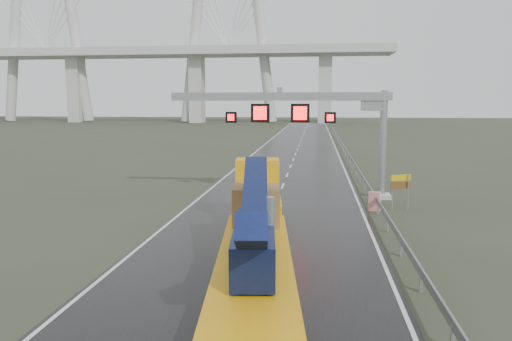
# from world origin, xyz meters

# --- Properties ---
(ground) EXTENTS (400.00, 400.00, 0.00)m
(ground) POSITION_xyz_m (0.00, 0.00, 0.00)
(ground) COLOR #323A28
(ground) RESTS_ON ground
(road) EXTENTS (11.00, 200.00, 0.02)m
(road) POSITION_xyz_m (0.00, 40.00, 0.01)
(road) COLOR black
(road) RESTS_ON ground
(guardrail) EXTENTS (0.20, 140.00, 1.40)m
(guardrail) POSITION_xyz_m (6.10, 30.00, 0.70)
(guardrail) COLOR gray
(guardrail) RESTS_ON ground
(sign_gantry) EXTENTS (14.90, 1.20, 7.42)m
(sign_gantry) POSITION_xyz_m (2.10, 17.99, 5.61)
(sign_gantry) COLOR silver
(sign_gantry) RESTS_ON ground
(heavy_haul_truck) EXTENTS (4.33, 17.64, 4.11)m
(heavy_haul_truck) POSITION_xyz_m (0.03, 4.42, 1.59)
(heavy_haul_truck) COLOR gold
(heavy_haul_truck) RESTS_ON ground
(exit_sign_pair) EXTENTS (1.23, 0.49, 2.20)m
(exit_sign_pair) POSITION_xyz_m (7.54, 14.31, 1.54)
(exit_sign_pair) COLOR gray
(exit_sign_pair) RESTS_ON ground
(striped_barrier) EXTENTS (0.74, 0.53, 1.13)m
(striped_barrier) POSITION_xyz_m (6.00, 14.00, 0.57)
(striped_barrier) COLOR red
(striped_barrier) RESTS_ON ground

